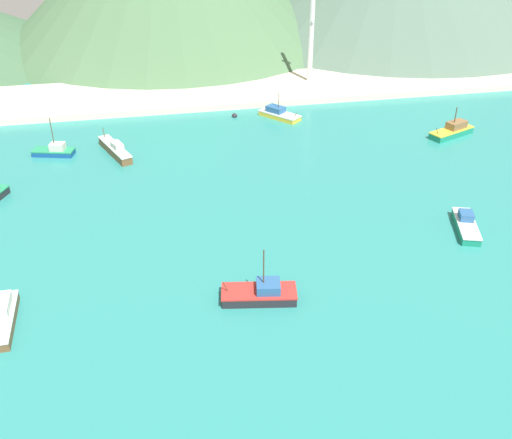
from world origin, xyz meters
The scene contains 11 objects.
ground centered at (0.00, 30.00, -0.25)m, with size 260.00×280.00×0.50m.
fishing_boat_3 centered at (8.00, 80.12, 0.75)m, with size 7.43×8.12×4.82m.
fishing_boat_4 centered at (-31.85, 70.81, 0.74)m, with size 7.10×4.09×6.40m.
fishing_boat_5 centered at (35.99, 65.75, 0.91)m, with size 9.15×5.88×5.23m.
fishing_boat_7 centered at (-22.05, 69.00, 0.89)m, with size 5.62×10.60×3.01m.
fishing_boat_8 centered at (-33.42, 28.44, 0.87)m, with size 3.03×8.72×5.56m.
fishing_boat_9 centered at (22.83, 36.25, 0.73)m, with size 4.68×8.36×2.15m.
fishing_boat_10 centered at (-6.28, 27.27, 0.81)m, with size 8.59×4.50×6.46m.
buoy_2 centered at (-0.11, 82.10, 0.18)m, with size 1.04×1.04×1.04m.
beach_strip centered at (0.00, 95.73, 0.60)m, with size 247.00×19.98×1.20m, color beige.
radio_tower centered at (18.60, 97.04, 11.30)m, with size 2.22×1.77×22.15m.
Camera 1 is at (-16.71, -22.96, 40.76)m, focal length 41.61 mm.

